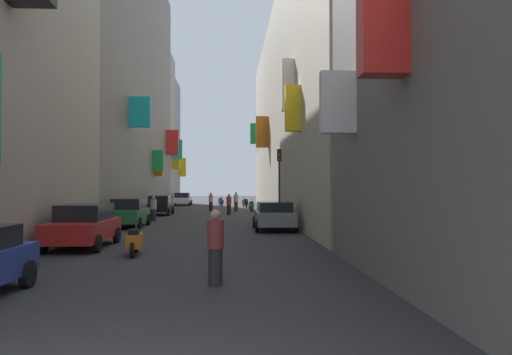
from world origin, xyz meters
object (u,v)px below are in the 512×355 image
(parked_car_grey, at_px, (274,215))
(scooter_black, at_px, (245,203))
(scooter_orange, at_px, (134,241))
(pedestrian_far_away, at_px, (211,202))
(parked_car_green, at_px, (129,212))
(parked_car_black, at_px, (160,205))
(pedestrian_near_left, at_px, (236,202))
(pedestrian_near_right, at_px, (154,209))
(parked_car_white, at_px, (182,199))
(scooter_green, at_px, (252,206))
(scooter_blue, at_px, (221,202))
(parked_car_red, at_px, (84,225))
(pedestrian_crossing, at_px, (215,247))
(traffic_light_near_corner, at_px, (279,172))

(parked_car_grey, xyz_separation_m, scooter_black, (-0.68, 26.06, -0.29))
(scooter_orange, distance_m, pedestrian_far_away, 26.88)
(parked_car_green, bearing_deg, parked_car_black, 89.36)
(pedestrian_near_left, distance_m, pedestrian_near_right, 12.50)
(scooter_black, bearing_deg, parked_car_grey, -88.51)
(parked_car_grey, height_order, parked_car_white, parked_car_grey)
(scooter_green, height_order, scooter_blue, same)
(parked_car_red, distance_m, pedestrian_crossing, 8.57)
(pedestrian_near_left, height_order, pedestrian_far_away, pedestrian_near_left)
(parked_car_green, bearing_deg, pedestrian_crossing, -71.76)
(scooter_black, height_order, pedestrian_crossing, pedestrian_crossing)
(pedestrian_crossing, bearing_deg, pedestrian_far_away, 92.46)
(pedestrian_near_left, bearing_deg, traffic_light_near_corner, -77.47)
(pedestrian_near_right, bearing_deg, parked_car_black, 94.96)
(parked_car_red, height_order, pedestrian_near_right, pedestrian_near_right)
(parked_car_grey, xyz_separation_m, parked_car_red, (-7.51, -6.42, 0.05))
(scooter_green, relative_size, pedestrian_near_right, 1.18)
(parked_car_black, relative_size, scooter_green, 2.11)
(scooter_orange, xyz_separation_m, scooter_blue, (2.03, 38.16, 0.00))
(scooter_blue, relative_size, pedestrian_crossing, 1.07)
(parked_car_green, xyz_separation_m, scooter_black, (7.01, 23.79, -0.33))
(parked_car_grey, height_order, parked_car_green, parked_car_green)
(parked_car_white, height_order, pedestrian_near_left, pedestrian_near_left)
(parked_car_black, xyz_separation_m, scooter_green, (7.21, 4.68, -0.30))
(traffic_light_near_corner, bearing_deg, pedestrian_near_right, 178.10)
(scooter_black, height_order, pedestrian_near_left, pedestrian_near_left)
(parked_car_red, bearing_deg, scooter_orange, -43.20)
(pedestrian_near_right, bearing_deg, scooter_black, 72.34)
(scooter_green, height_order, pedestrian_crossing, pedestrian_crossing)
(parked_car_white, xyz_separation_m, pedestrian_far_away, (3.71, -12.79, 0.07))
(parked_car_red, relative_size, pedestrian_near_right, 2.69)
(parked_car_grey, distance_m, parked_car_black, 15.16)
(parked_car_green, distance_m, parked_car_black, 10.87)
(parked_car_grey, relative_size, scooter_orange, 2.24)
(pedestrian_near_left, bearing_deg, scooter_orange, -97.80)
(parked_car_black, xyz_separation_m, pedestrian_near_right, (0.60, -6.86, 0.02))
(scooter_orange, relative_size, pedestrian_near_right, 1.15)
(scooter_green, bearing_deg, traffic_light_near_corner, -84.06)
(parked_car_grey, distance_m, parked_car_red, 9.88)
(pedestrian_near_right, bearing_deg, parked_car_grey, -41.99)
(parked_car_red, relative_size, scooter_blue, 2.34)
(parked_car_red, bearing_deg, parked_car_green, 91.22)
(parked_car_green, height_order, scooter_blue, parked_car_green)
(pedestrian_far_away, bearing_deg, parked_car_white, 106.20)
(parked_car_black, distance_m, pedestrian_near_right, 6.89)
(scooter_orange, distance_m, scooter_black, 34.87)
(scooter_orange, bearing_deg, scooter_blue, 86.95)
(parked_car_green, relative_size, pedestrian_near_right, 2.55)
(parked_car_white, bearing_deg, scooter_blue, -18.60)
(parked_car_white, height_order, pedestrian_near_right, pedestrian_near_right)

